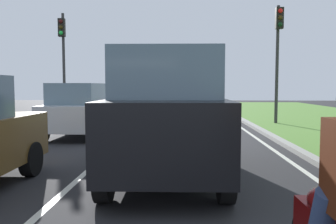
# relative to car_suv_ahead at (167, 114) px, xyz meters

# --- Properties ---
(ground_plane) EXTENTS (60.00, 60.00, 0.00)m
(ground_plane) POSITION_rel_car_suv_ahead_xyz_m (-0.90, 5.31, -1.17)
(ground_plane) COLOR #262628
(lane_line_center) EXTENTS (0.12, 32.00, 0.01)m
(lane_line_center) POSITION_rel_car_suv_ahead_xyz_m (-1.60, 5.31, -1.16)
(lane_line_center) COLOR silver
(lane_line_center) RESTS_ON ground
(lane_line_right_edge) EXTENTS (0.12, 32.00, 0.01)m
(lane_line_right_edge) POSITION_rel_car_suv_ahead_xyz_m (2.70, 5.31, -1.16)
(lane_line_right_edge) COLOR silver
(lane_line_right_edge) RESTS_ON ground
(curb_right) EXTENTS (0.24, 48.00, 0.12)m
(curb_right) POSITION_rel_car_suv_ahead_xyz_m (3.20, 5.31, -1.11)
(curb_right) COLOR #9E9B93
(curb_right) RESTS_ON ground
(car_suv_ahead) EXTENTS (2.03, 4.53, 2.28)m
(car_suv_ahead) POSITION_rel_car_suv_ahead_xyz_m (0.00, 0.00, 0.00)
(car_suv_ahead) COLOR black
(car_suv_ahead) RESTS_ON ground
(car_hatchback_far) EXTENTS (1.78, 3.73, 1.78)m
(car_hatchback_far) POSITION_rel_car_suv_ahead_xyz_m (-3.20, 5.14, -0.28)
(car_hatchback_far) COLOR #B7BABF
(car_hatchback_far) RESTS_ON ground
(traffic_light_near_right) EXTENTS (0.32, 0.50, 5.17)m
(traffic_light_near_right) POSITION_rel_car_suv_ahead_xyz_m (4.44, 8.94, 2.38)
(traffic_light_near_right) COLOR #2D2D2D
(traffic_light_near_right) RESTS_ON ground
(traffic_light_overhead_left) EXTENTS (0.32, 0.50, 5.37)m
(traffic_light_overhead_left) POSITION_rel_car_suv_ahead_xyz_m (-5.75, 11.07, 2.43)
(traffic_light_overhead_left) COLOR #2D2D2D
(traffic_light_overhead_left) RESTS_ON ground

